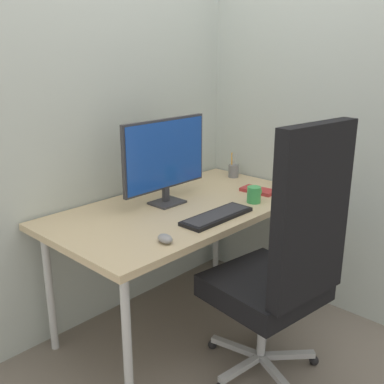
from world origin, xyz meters
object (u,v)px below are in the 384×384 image
Objects in this scene: coffee_mug at (254,195)px; keyboard at (217,216)px; pen_holder at (233,171)px; mouse at (165,239)px; notebook at (258,190)px; monitor at (165,157)px; office_chair at (284,261)px.

keyboard is at bearing -178.32° from coffee_mug.
pen_holder reaches higher than coffee_mug.
coffee_mug is (0.74, 0.04, 0.03)m from mouse.
pen_holder is 0.55m from coffee_mug.
pen_holder is 0.81× the size of notebook.
coffee_mug is at bearing -45.15° from monitor.
pen_holder reaches higher than keyboard.
office_chair reaches higher than monitor.
office_chair reaches higher than mouse.
notebook is (0.92, 0.14, -0.01)m from mouse.
monitor is at bearing 54.84° from mouse.
office_chair is at bearing -140.24° from notebook.
pen_holder is (0.70, 0.07, -0.23)m from monitor.
office_chair is 11.42× the size of coffee_mug.
notebook is (0.53, -0.26, -0.26)m from monitor.
monitor reaches higher than mouse.
notebook is at bearing 28.43° from coffee_mug.
mouse is 0.75× the size of coffee_mug.
mouse is (-0.40, -0.03, 0.01)m from keyboard.
pen_holder is (0.68, 0.43, 0.04)m from keyboard.
mouse is 1.18m from pen_holder.
coffee_mug is at bearing -156.26° from notebook.
monitor is 5.17× the size of coffee_mug.
notebook is 1.83× the size of coffee_mug.
office_chair is 0.78m from notebook.
coffee_mug reaches higher than keyboard.
office_chair is 7.69× the size of pen_holder.
keyboard is 0.81m from pen_holder.
monitor is at bearing 134.85° from coffee_mug.
mouse is 0.51× the size of pen_holder.
office_chair is 0.44m from keyboard.
pen_holder is 0.37m from notebook.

